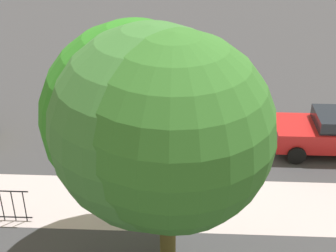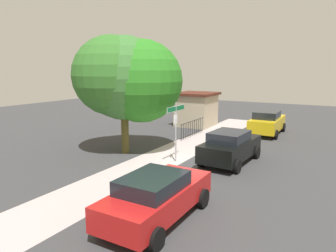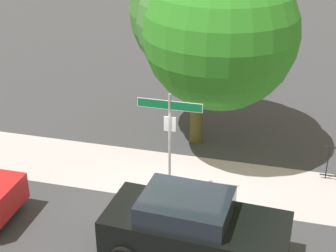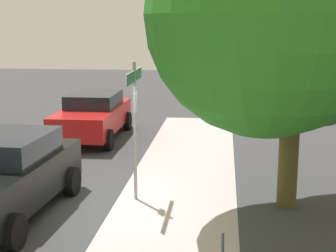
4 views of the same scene
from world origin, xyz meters
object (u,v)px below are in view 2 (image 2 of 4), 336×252
Objects in this scene: shade_tree at (129,78)px; car_red at (157,196)px; car_yellow at (267,122)px; street_sign at (176,119)px; utility_shed at (196,109)px; car_black at (230,146)px.

shade_tree reaches higher than car_red.
street_sign is at bearing 164.30° from car_yellow.
shade_tree reaches higher than street_sign.
car_red is 1.34× the size of utility_shed.
utility_shed is (15.38, 5.83, 0.60)m from car_red.
car_yellow reaches higher than car_red.
car_red is 16.46m from utility_shed.
car_black reaches higher than car_red.
shade_tree is 1.48× the size of car_red.
street_sign reaches higher than utility_shed.
car_yellow is at bearing -14.99° from street_sign.
car_red is at bearing -176.84° from car_black.
shade_tree is at bearing 100.46° from car_black.
car_black is at bearing -145.63° from utility_shed.
car_red is 14.78m from car_yellow.
utility_shed is (8.52, 5.83, 0.55)m from car_black.
car_black is 1.31× the size of utility_shed.
shade_tree is 6.56m from car_black.
shade_tree reaches higher than car_yellow.
shade_tree is at bearing 81.56° from street_sign.
street_sign is 6.31m from car_red.
street_sign is 3.01m from car_black.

